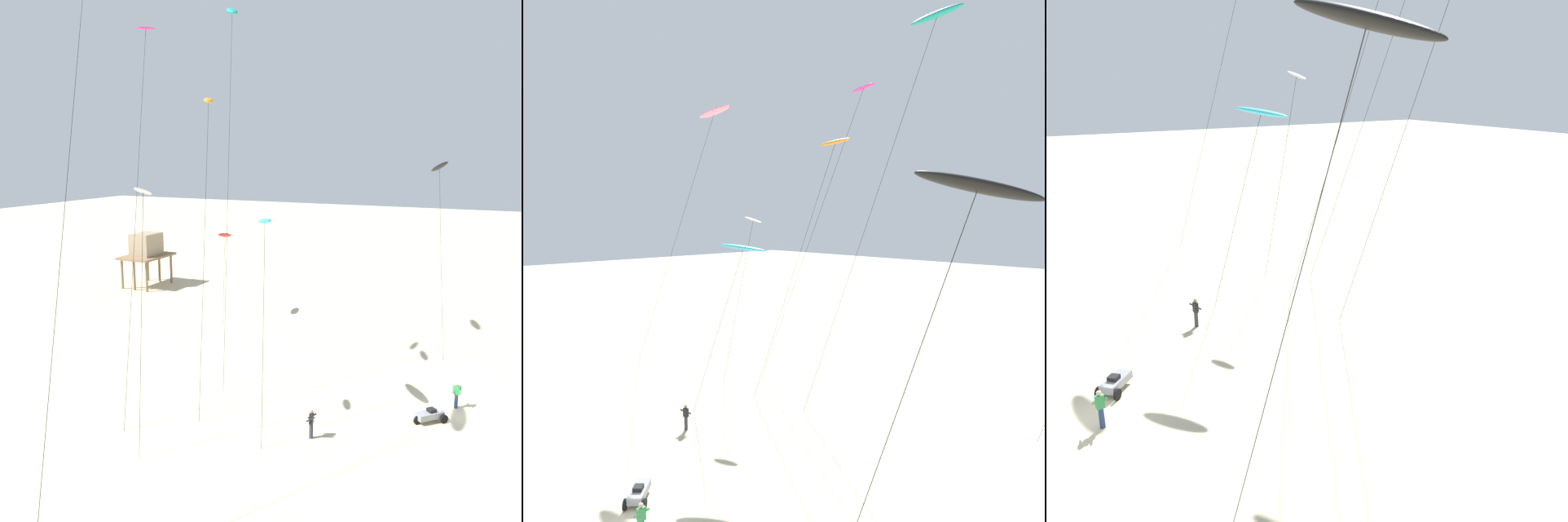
# 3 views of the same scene
# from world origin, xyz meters

# --- Properties ---
(kite_magenta) EXTENTS (8.93, 3.53, 23.61)m
(kite_magenta) POSITION_xyz_m (-2.81, 20.09, 22.21)
(kite_magenta) COLOR #D8339E
(kite_magenta) RESTS_ON ground
(kite_pink) EXTENTS (10.01, 4.19, 23.20)m
(kite_pink) POSITION_xyz_m (-13.97, 14.97, 22.55)
(kite_pink) COLOR pink
(kite_pink) RESTS_ON ground
(kite_cyan) EXTENTS (5.41, 2.70, 12.13)m
(kite_cyan) POSITION_xyz_m (-4.95, 10.66, 11.71)
(kite_cyan) COLOR #33BFE0
(kite_cyan) RESTS_ON ground
(kite_black) EXTENTS (5.64, 2.75, 15.09)m
(kite_black) POSITION_xyz_m (13.03, 3.78, 14.38)
(kite_black) COLOR black
(kite_black) RESTS_ON ground
(kite_teal) EXTENTS (9.19, 4.30, 26.26)m
(kite_teal) POSITION_xyz_m (4.50, 17.68, 25.38)
(kite_teal) COLOR teal
(kite_teal) RESTS_ON ground
(kite_white) EXTENTS (3.61, 1.48, 13.93)m
(kite_white) POSITION_xyz_m (-9.70, 15.52, 13.17)
(kite_white) COLOR white
(kite_white) RESTS_ON ground
(kite_orange) EXTENTS (6.93, 3.17, 19.19)m
(kite_orange) POSITION_xyz_m (-1.81, 16.09, 18.51)
(kite_orange) COLOR orange
(kite_orange) RESTS_ON ground
(kite_flyer_nearest) EXTENTS (0.60, 0.58, 1.67)m
(kite_flyer_nearest) POSITION_xyz_m (-6.54, 7.09, 0.89)
(kite_flyer_nearest) COLOR #33333D
(kite_flyer_nearest) RESTS_ON ground
(kite_flyer_middle) EXTENTS (0.56, 0.58, 1.67)m
(kite_flyer_middle) POSITION_xyz_m (0.87, 0.27, 0.89)
(kite_flyer_middle) COLOR navy
(kite_flyer_middle) RESTS_ON ground
(beach_buggy) EXTENTS (1.93, 1.89, 0.82)m
(beach_buggy) POSITION_xyz_m (-1.74, 1.45, 0.43)
(beach_buggy) COLOR gray
(beach_buggy) RESTS_ON ground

